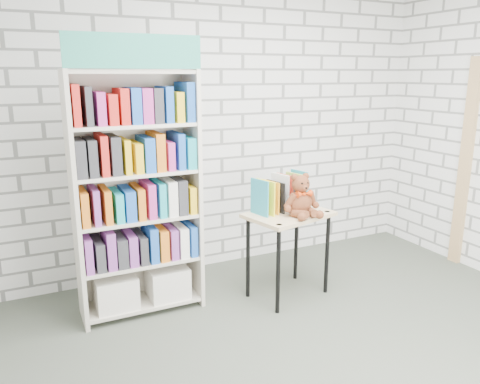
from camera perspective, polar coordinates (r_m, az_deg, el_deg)
name	(u,v)px	position (r m, az deg, el deg)	size (l,w,h in m)	color
ground	(339,363)	(3.49, 11.96, -19.75)	(4.50, 4.50, 0.00)	#434A3E
room_shell	(354,100)	(2.91, 13.77, 10.87)	(4.52, 4.02, 2.81)	silver
bookshelf	(137,194)	(3.82, -12.49, -0.18)	(0.99, 0.38, 2.21)	beige
display_table	(289,225)	(4.10, 5.95, -3.98)	(0.81, 0.65, 0.77)	tan
table_books	(280,194)	(4.11, 4.91, -0.21)	(0.53, 0.33, 0.30)	teal
teddy_bear	(301,199)	(3.98, 7.50, -0.83)	(0.33, 0.31, 0.36)	brown
door_trim	(465,164)	(5.25, 25.75, 3.08)	(0.05, 0.12, 2.10)	tan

